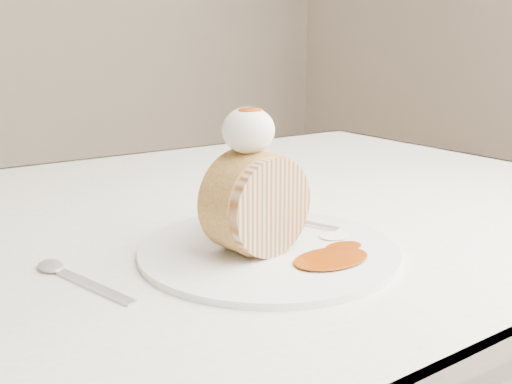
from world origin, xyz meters
TOP-DOWN VIEW (x-y plane):
  - table at (0.00, 0.20)m, footprint 1.40×0.90m
  - plate at (0.01, 0.01)m, footprint 0.36×0.36m
  - roulade_slice at (-0.01, 0.01)m, footprint 0.11×0.07m
  - cake_chunk at (0.04, 0.08)m, footprint 0.08×0.08m
  - whipped_cream at (-0.01, 0.02)m, footprint 0.06×0.06m
  - caramel_drizzle at (-0.01, 0.01)m, footprint 0.03×0.02m
  - caramel_pool at (0.04, -0.06)m, footprint 0.10×0.08m
  - fork at (0.09, 0.06)m, footprint 0.08×0.17m
  - spoon at (-0.18, 0.03)m, footprint 0.06×0.14m

SIDE VIEW (x-z plane):
  - table at x=0.00m, z-range 0.29..1.04m
  - spoon at x=-0.18m, z-range 0.75..0.75m
  - plate at x=0.01m, z-range 0.75..0.76m
  - fork at x=0.09m, z-range 0.76..0.76m
  - caramel_pool at x=0.04m, z-range 0.76..0.76m
  - cake_chunk at x=0.04m, z-range 0.76..0.81m
  - roulade_slice at x=-0.01m, z-range 0.76..0.86m
  - whipped_cream at x=-0.01m, z-range 0.86..0.91m
  - caramel_drizzle at x=-0.01m, z-range 0.91..0.92m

